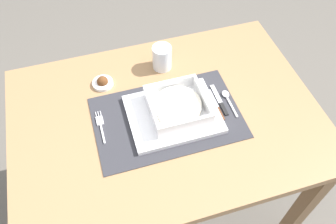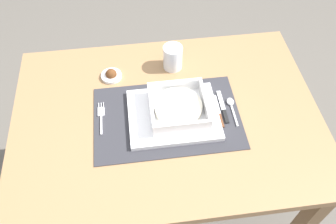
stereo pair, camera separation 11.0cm
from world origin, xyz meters
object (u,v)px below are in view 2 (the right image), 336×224
Objects in this scene: spoon at (231,105)px; bread_knife at (219,113)px; fork at (101,116)px; butter_knife at (223,109)px; porridge_bowl at (178,108)px; condiment_saucer at (111,75)px; dining_table at (167,131)px; drinking_glass at (173,58)px.

spoon is 0.87× the size of bread_knife.
fork is 0.38m from bread_knife.
butter_knife is (0.40, -0.02, 0.00)m from fork.
porridge_bowl reaches higher than bread_knife.
condiment_saucer is at bearing 147.15° from butter_knife.
dining_table is at bearing 169.15° from porridge_bowl.
porridge_bowl is 0.25m from fork.
porridge_bowl is 0.29m from condiment_saucer.
drinking_glass is 0.23m from condiment_saucer.
butter_knife is at bearing -1.13° from dining_table.
butter_knife is at bearing -57.94° from drinking_glass.
spoon is at bearing 4.87° from porridge_bowl.
condiment_saucer is at bearing 143.53° from bread_knife.
fork is 1.78× the size of condiment_saucer.
spoon is at bearing -0.76° from fork.
bread_knife is (0.38, -0.04, 0.00)m from fork.
condiment_saucer is (-0.36, 0.20, 0.00)m from butter_knife.
condiment_saucer is at bearing 158.55° from spoon.
drinking_glass reaches higher than dining_table.
drinking_glass reaches higher than porridge_bowl.
bread_knife is (0.17, -0.02, 0.10)m from dining_table.
fork is 0.43m from spoon.
bread_knife is at bearing -5.40° from porridge_bowl.
spoon is 0.85× the size of butter_knife.
dining_table is 0.28m from condiment_saucer.
spoon is 0.27m from drinking_glass.
fork is (-0.21, 0.02, 0.10)m from dining_table.
drinking_glass is at bearing 86.61° from porridge_bowl.
dining_table is at bearing 174.48° from butter_knife.
fork is at bearing 173.83° from porridge_bowl.
dining_table is 0.14m from porridge_bowl.
spoon is at bearing 18.24° from butter_knife.
fork is at bearing 174.65° from dining_table.
butter_knife is (0.19, -0.00, 0.10)m from dining_table.
bread_knife reaches higher than dining_table.
butter_knife is at bearing -2.61° from fork.
butter_knife is 1.03× the size of bread_knife.
dining_table is 11.10× the size of drinking_glass.
spoon is at bearing -25.20° from condiment_saucer.
fork is 0.33m from drinking_glass.
condiment_saucer is at bearing 132.08° from dining_table.
fork is 0.97× the size of bread_knife.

